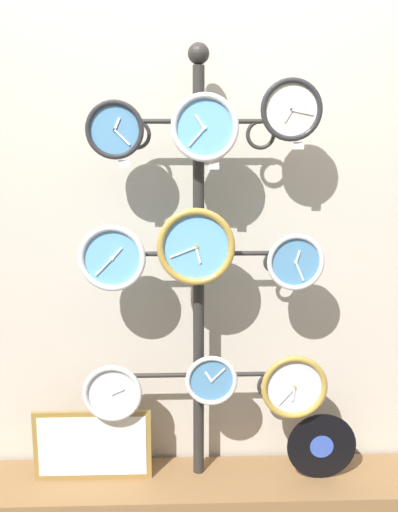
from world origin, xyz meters
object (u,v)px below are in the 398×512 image
at_px(clock_bottom_center, 211,380).
at_px(picture_frame, 93,445).
at_px(clock_middle_right, 296,262).
at_px(clock_middle_left, 112,258).
at_px(clock_top_right, 291,110).
at_px(clock_bottom_left, 112,393).
at_px(clock_middle_center, 196,247).
at_px(display_stand, 199,322).
at_px(vinyl_record, 322,446).
at_px(clock_top_left, 115,130).
at_px(clock_bottom_right, 294,387).
at_px(clock_top_center, 205,127).

relative_size(clock_bottom_center, picture_frame, 0.43).
bearing_deg(clock_middle_right, clock_middle_left, 179.47).
height_order(clock_top_right, clock_bottom_left, clock_top_right).
bearing_deg(clock_middle_center, clock_bottom_left, 177.34).
relative_size(display_stand, clock_top_right, 7.87).
distance_m(clock_middle_center, clock_bottom_left, 0.72).
xyz_separation_m(clock_top_right, clock_middle_center, (-0.37, -0.01, -0.53)).
xyz_separation_m(clock_top_right, clock_bottom_left, (-0.72, 0.00, -1.15)).
distance_m(clock_bottom_center, vinyl_record, 0.59).
distance_m(clock_top_left, clock_middle_right, 0.88).
height_order(display_stand, clock_bottom_right, display_stand).
relative_size(clock_top_center, clock_middle_right, 1.13).
bearing_deg(clock_top_center, clock_bottom_left, 177.55).
height_order(clock_top_center, clock_top_right, clock_top_right).
bearing_deg(vinyl_record, clock_middle_right, -168.21).
relative_size(display_stand, clock_middle_left, 7.03).
relative_size(clock_bottom_left, picture_frame, 0.49).
bearing_deg(clock_top_center, clock_middle_center, 179.73).
height_order(clock_middle_center, clock_bottom_left, clock_middle_center).
bearing_deg(clock_bottom_right, clock_middle_right, -171.11).
height_order(display_stand, clock_middle_left, display_stand).
relative_size(clock_bottom_center, vinyl_record, 0.72).
relative_size(vinyl_record, picture_frame, 0.60).
xyz_separation_m(clock_top_right, picture_frame, (-0.82, 0.05, -1.42)).
bearing_deg(clock_bottom_right, clock_middle_left, 179.62).
xyz_separation_m(clock_middle_left, clock_bottom_right, (0.75, -0.00, -0.56)).
bearing_deg(clock_top_left, clock_bottom_center, -3.47).
bearing_deg(clock_middle_center, clock_top_center, -0.27).
relative_size(clock_top_center, vinyl_record, 0.86).
height_order(clock_top_center, clock_middle_right, clock_top_center).
distance_m(clock_middle_right, clock_bottom_center, 0.60).
bearing_deg(clock_bottom_left, display_stand, 12.92).
distance_m(clock_middle_right, clock_bottom_right, 0.54).
bearing_deg(clock_middle_center, clock_middle_right, -0.31).
xyz_separation_m(clock_top_left, clock_top_right, (0.68, -0.00, 0.08)).
height_order(clock_middle_right, vinyl_record, clock_middle_right).
height_order(clock_middle_left, clock_middle_center, clock_middle_center).
relative_size(clock_middle_left, vinyl_record, 0.89).
height_order(clock_middle_left, clock_bottom_center, clock_middle_left).
distance_m(clock_top_center, clock_bottom_center, 1.03).
bearing_deg(clock_bottom_center, clock_top_left, 176.53).
height_order(clock_bottom_left, picture_frame, clock_bottom_left).
relative_size(clock_top_right, clock_middle_center, 0.77).
relative_size(clock_top_left, clock_bottom_left, 0.90).
bearing_deg(display_stand, clock_middle_center, -97.80).
relative_size(clock_middle_center, clock_bottom_right, 1.11).
bearing_deg(picture_frame, clock_middle_center, -7.41).
height_order(clock_middle_left, picture_frame, clock_middle_left).
xyz_separation_m(clock_top_center, clock_bottom_left, (-0.38, 0.02, -1.09)).
bearing_deg(clock_bottom_right, clock_bottom_center, -178.75).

